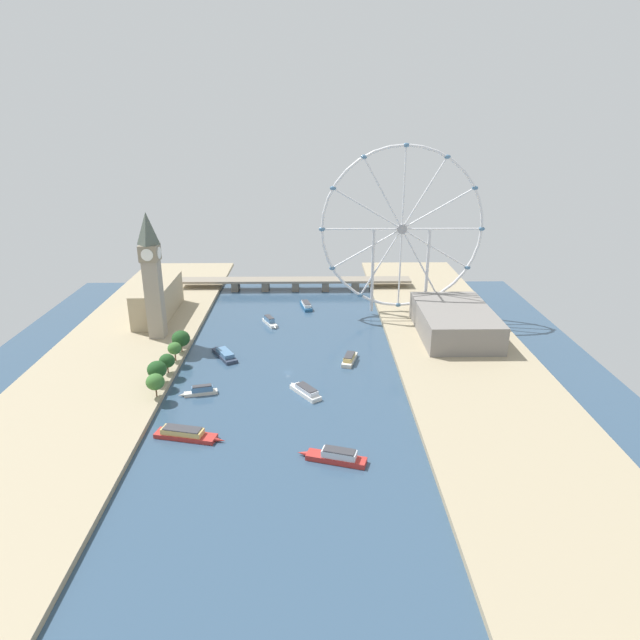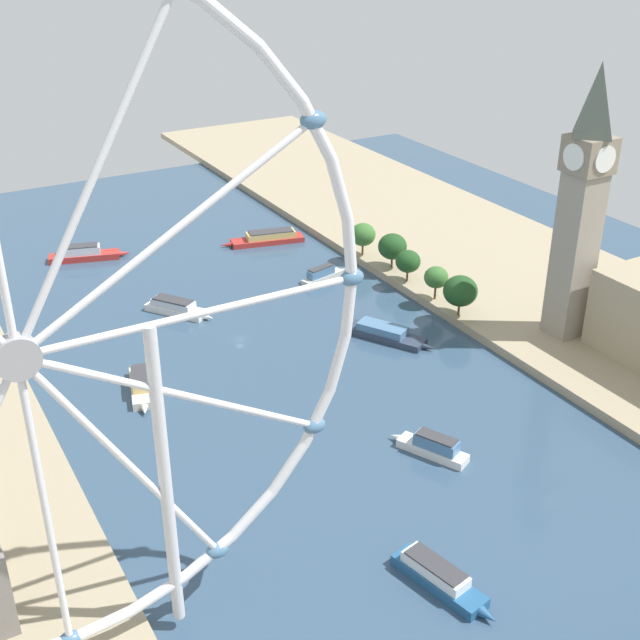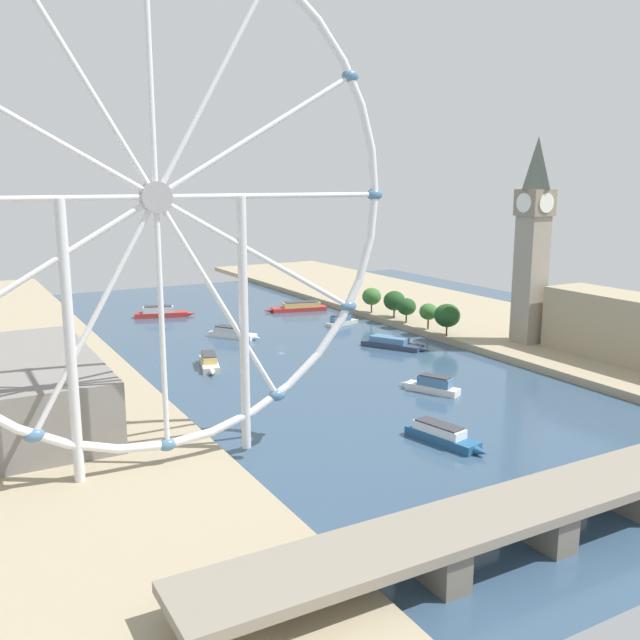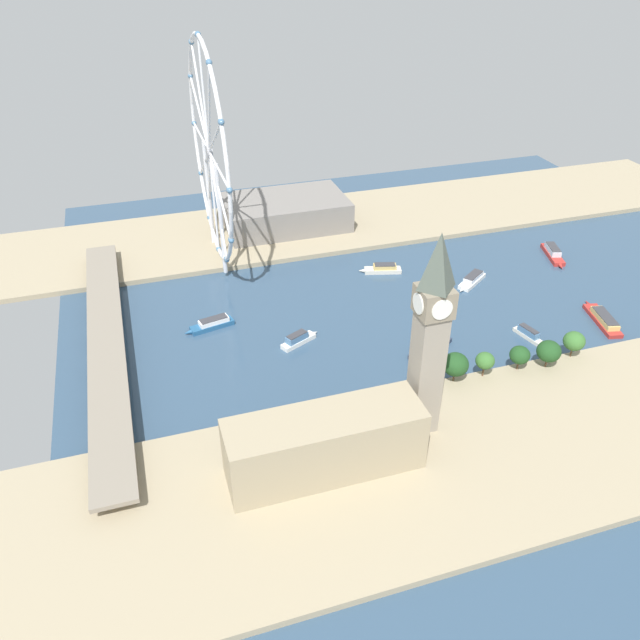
# 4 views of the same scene
# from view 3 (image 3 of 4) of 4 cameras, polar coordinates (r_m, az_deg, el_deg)

# --- Properties ---
(ground_plane) EXTENTS (395.44, 395.44, 0.00)m
(ground_plane) POSITION_cam_3_polar(r_m,az_deg,el_deg) (302.36, -3.20, -2.30)
(ground_plane) COLOR #334C66
(riverbank_left) EXTENTS (90.00, 520.00, 3.00)m
(riverbank_left) POSITION_cam_3_polar(r_m,az_deg,el_deg) (364.60, 12.91, 0.05)
(riverbank_left) COLOR tan
(riverbank_left) RESTS_ON ground_plane
(clock_tower) EXTENTS (13.13, 13.13, 86.54)m
(clock_tower) POSITION_cam_3_polar(r_m,az_deg,el_deg) (306.46, 17.14, 6.48)
(clock_tower) COLOR gray
(clock_tower) RESTS_ON riverbank_left
(parliament_block) EXTENTS (22.00, 73.19, 25.38)m
(parliament_block) POSITION_cam_3_polar(r_m,az_deg,el_deg) (290.93, 24.60, -0.72)
(parliament_block) COLOR tan
(parliament_block) RESTS_ON riverbank_left
(tree_row_embankment) EXTENTS (14.79, 72.53, 14.36)m
(tree_row_embankment) POSITION_cam_3_polar(r_m,az_deg,el_deg) (339.21, 7.42, 1.15)
(tree_row_embankment) COLOR #513823
(tree_row_embankment) RESTS_ON riverbank_left
(ferris_wheel) EXTENTS (125.22, 3.20, 126.87)m
(ferris_wheel) POSITION_cam_3_polar(r_m,az_deg,el_deg) (165.30, -13.37, 9.59)
(ferris_wheel) COLOR silver
(ferris_wheel) RESTS_ON riverbank_right
(riverside_hall) EXTENTS (49.51, 79.78, 18.96)m
(riverside_hall) POSITION_cam_3_polar(r_m,az_deg,el_deg) (218.16, -24.58, -5.40)
(riverside_hall) COLOR gray
(riverside_hall) RESTS_ON riverbank_right
(river_bridge) EXTENTS (207.44, 16.71, 9.91)m
(river_bridge) POSITION_cam_3_polar(r_m,az_deg,el_deg) (170.12, 24.12, -11.94)
(river_bridge) COLOR gray
(river_bridge) RESTS_ON ground_plane
(tour_boat_0) EXTENTS (36.05, 14.33, 5.29)m
(tour_boat_0) POSITION_cam_3_polar(r_m,az_deg,el_deg) (386.24, -1.73, 1.08)
(tour_boat_0) COLOR #B22D28
(tour_boat_0) RESTS_ON ground_plane
(tour_boat_1) EXTENTS (18.93, 24.36, 5.27)m
(tour_boat_1) POSITION_cam_3_polar(r_m,az_deg,el_deg) (323.10, -7.22, -1.07)
(tour_boat_1) COLOR white
(tour_boat_1) RESTS_ON ground_plane
(tour_boat_2) EXTENTS (10.78, 26.62, 5.37)m
(tour_boat_2) POSITION_cam_3_polar(r_m,az_deg,el_deg) (197.73, 10.09, -9.34)
(tour_boat_2) COLOR #235684
(tour_boat_2) RESTS_ON ground_plane
(tour_boat_3) EXTENTS (11.85, 25.56, 5.42)m
(tour_boat_3) POSITION_cam_3_polar(r_m,az_deg,el_deg) (273.33, -9.12, -3.44)
(tour_boat_3) COLOR beige
(tour_boat_3) RESTS_ON ground_plane
(tour_boat_4) EXTENTS (13.00, 21.81, 6.08)m
(tour_boat_4) POSITION_cam_3_polar(r_m,az_deg,el_deg) (242.22, 9.23, -5.34)
(tour_boat_4) COLOR white
(tour_boat_4) RESTS_ON ground_plane
(tour_boat_5) EXTENTS (21.76, 8.19, 5.57)m
(tour_boat_5) POSITION_cam_3_polar(r_m,az_deg,el_deg) (348.40, 1.83, -0.05)
(tour_boat_5) COLOR beige
(tour_boat_5) RESTS_ON ground_plane
(tour_boat_6) EXTENTS (32.12, 14.47, 6.22)m
(tour_boat_6) POSITION_cam_3_polar(r_m,az_deg,el_deg) (378.29, -12.97, 0.61)
(tour_boat_6) COLOR #B22D28
(tour_boat_6) RESTS_ON ground_plane
(tour_boat_7) EXTENTS (20.00, 29.73, 4.79)m
(tour_boat_7) POSITION_cam_3_polar(r_m,az_deg,el_deg) (303.05, 5.97, -1.93)
(tour_boat_7) COLOR #2D384C
(tour_boat_7) RESTS_ON ground_plane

